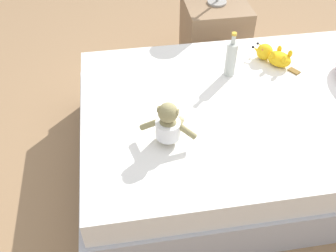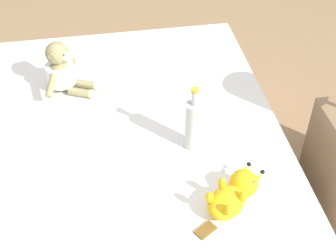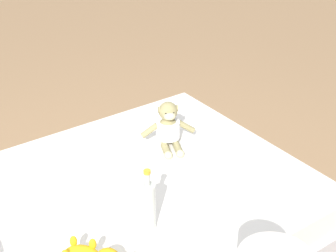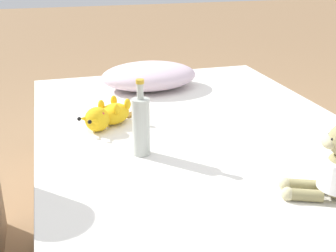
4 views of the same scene
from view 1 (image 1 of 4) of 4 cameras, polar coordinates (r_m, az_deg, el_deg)
name	(u,v)px [view 1 (image 1 of 4)]	position (r m, az deg, el deg)	size (l,w,h in m)	color
ground_plane	(249,153)	(2.47, 11.95, -4.03)	(16.00, 16.00, 0.00)	#93704C
bed	(254,129)	(2.32, 12.71, -0.50)	(1.33, 2.02, 0.43)	#B2B2B7
plush_monkey	(169,125)	(1.83, 0.08, 0.15)	(0.25, 0.28, 0.24)	#8E8456
plush_yellow_creature	(273,56)	(2.48, 15.39, 10.09)	(0.29, 0.25, 0.10)	yellow
glass_bottle	(231,58)	(2.28, 9.37, 9.91)	(0.06, 0.06, 0.28)	#B7BCB2
nightstand	(214,34)	(3.08, 6.88, 13.52)	(0.46, 0.46, 0.50)	#846647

